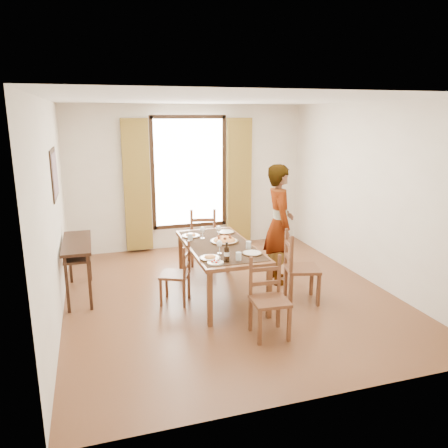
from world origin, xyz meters
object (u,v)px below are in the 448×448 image
object	(u,v)px
console_table	(77,249)
man	(279,224)
pasta_platter	(224,239)
dining_table	(220,249)

from	to	relation	value
console_table	man	world-z (taller)	man
man	pasta_platter	xyz separation A→B (m)	(-0.92, -0.18, -0.10)
dining_table	man	xyz separation A→B (m)	(1.02, 0.28, 0.22)
console_table	man	bearing A→B (deg)	-6.09
dining_table	console_table	bearing A→B (deg)	162.79
console_table	pasta_platter	world-z (taller)	pasta_platter
man	pasta_platter	world-z (taller)	man
console_table	pasta_platter	distance (m)	2.06
dining_table	man	world-z (taller)	man
dining_table	pasta_platter	bearing A→B (deg)	44.57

